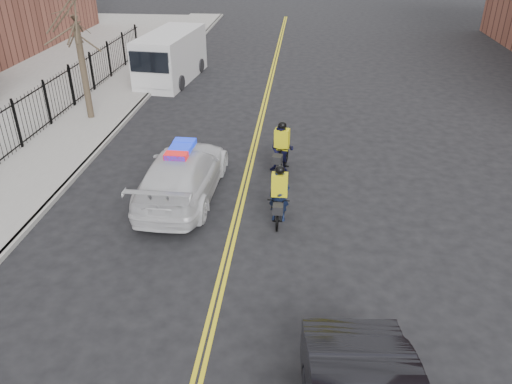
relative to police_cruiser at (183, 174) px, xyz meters
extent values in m
plane|color=black|center=(1.90, -3.51, -0.80)|extent=(120.00, 120.00, 0.00)
cube|color=yellow|center=(1.82, 4.49, -0.80)|extent=(0.10, 60.00, 0.01)
cube|color=yellow|center=(1.98, 4.49, -0.80)|extent=(0.10, 60.00, 0.01)
cube|color=gray|center=(-5.60, 4.49, -0.73)|extent=(3.00, 60.00, 0.15)
cube|color=gray|center=(-4.10, 4.49, -0.73)|extent=(0.20, 60.00, 0.15)
cylinder|color=#392D22|center=(-5.70, 6.49, 1.35)|extent=(0.28, 0.28, 4.00)
imported|color=silver|center=(0.00, 0.00, -0.01)|extent=(2.39, 5.54, 1.59)
cube|color=#0C26CC|center=(0.00, 0.00, 0.87)|extent=(0.71, 1.48, 0.16)
cube|color=silver|center=(-3.60, 13.21, 0.49)|extent=(2.86, 6.26, 2.58)
cube|color=silver|center=(-3.87, 10.59, 0.27)|extent=(2.27, 1.12, 1.35)
cube|color=black|center=(-3.92, 10.14, 0.94)|extent=(2.02, 0.32, 1.01)
cylinder|color=black|center=(-4.85, 11.54, -0.41)|extent=(0.36, 0.81, 0.79)
cylinder|color=black|center=(-2.73, 11.31, -0.41)|extent=(0.36, 0.81, 0.79)
cylinder|color=black|center=(-4.48, 15.11, -0.41)|extent=(0.36, 0.81, 0.79)
cylinder|color=black|center=(-2.35, 14.89, -0.41)|extent=(0.36, 0.81, 0.79)
imported|color=black|center=(3.17, -1.18, -0.32)|extent=(0.65, 1.84, 0.96)
imported|color=black|center=(3.17, -1.18, 0.02)|extent=(0.60, 0.40, 1.65)
cube|color=yellow|center=(3.17, -1.18, 0.39)|extent=(0.47, 0.32, 0.69)
sphere|color=black|center=(3.17, -1.18, 0.86)|extent=(0.28, 0.28, 0.28)
cube|color=black|center=(3.17, -1.82, -0.05)|extent=(0.30, 0.34, 0.26)
imported|color=black|center=(3.08, 2.10, -0.24)|extent=(0.84, 1.93, 1.12)
imported|color=black|center=(3.08, 2.10, 0.07)|extent=(0.94, 0.79, 1.74)
cube|color=yellow|center=(3.08, 2.10, 0.45)|extent=(0.55, 0.42, 0.73)
sphere|color=black|center=(3.08, 2.10, 0.95)|extent=(0.29, 0.29, 0.29)
cube|color=black|center=(2.97, 1.43, -0.01)|extent=(0.37, 0.41, 0.27)
camera|label=1|loc=(3.70, -14.01, 7.18)|focal=35.00mm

